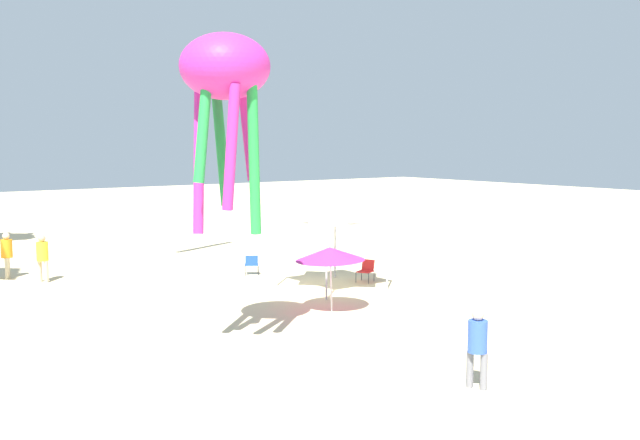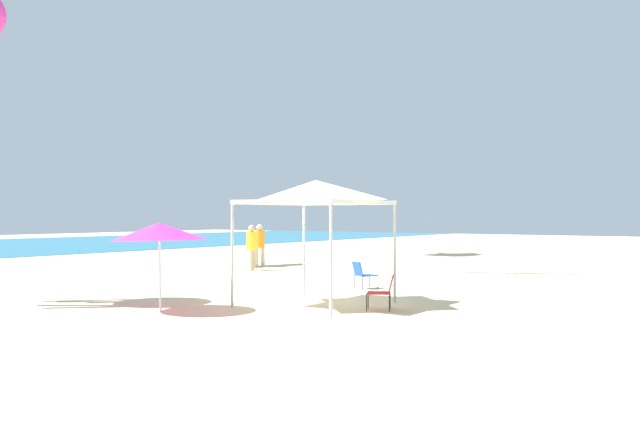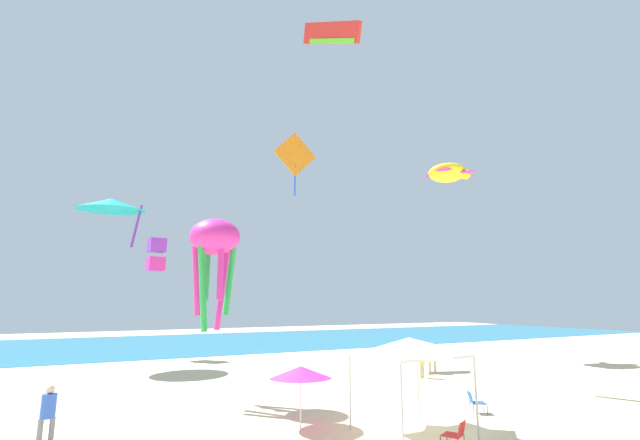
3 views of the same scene
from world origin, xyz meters
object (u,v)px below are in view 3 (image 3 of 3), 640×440
canopy_tent (409,347)px  kite_parafoil_red (331,33)px  kite_delta_teal (112,204)px  kite_box_purple (156,255)px  person_near_umbrella (432,356)px  kite_diamond_orange (295,156)px  kite_octopus_magenta (215,243)px  person_far_stroller (421,359)px  person_beachcomber (48,410)px  beach_umbrella (301,372)px  folding_chair_near_cooler (456,433)px  folding_chair_right_of_tent (475,401)px  kite_turtle_yellow (448,173)px

canopy_tent → kite_parafoil_red: (2.18, 9.39, 18.14)m
kite_delta_teal → kite_box_purple: size_ratio=2.35×
person_near_umbrella → kite_diamond_orange: size_ratio=0.36×
person_near_umbrella → kite_octopus_magenta: 15.22m
kite_delta_teal → person_far_stroller: bearing=169.4°
person_beachcomber → kite_box_purple: bearing=-123.8°
beach_umbrella → person_far_stroller: size_ratio=1.21×
folding_chair_near_cooler → kite_diamond_orange: 23.65m
kite_parafoil_red → kite_box_purple: size_ratio=1.63×
person_beachcomber → folding_chair_right_of_tent: bearing=148.1°
kite_octopus_magenta → person_far_stroller: bearing=84.1°
folding_chair_right_of_tent → kite_box_purple: 26.36m
person_far_stroller → kite_diamond_orange: (-4.36, 8.38, 14.04)m
person_far_stroller → kite_octopus_magenta: (-12.33, -1.18, 5.78)m
folding_chair_right_of_tent → person_beachcomber: size_ratio=0.46×
folding_chair_right_of_tent → kite_box_purple: bearing=51.8°
person_near_umbrella → kite_diamond_orange: bearing=-33.5°
kite_diamond_orange → kite_box_purple: (-8.59, 7.84, -7.13)m
folding_chair_right_of_tent → kite_octopus_magenta: size_ratio=0.17×
folding_chair_right_of_tent → person_near_umbrella: person_near_umbrella is taller
kite_delta_teal → kite_parafoil_red: bearing=161.9°
person_beachcomber → kite_box_purple: kite_box_purple is taller
person_near_umbrella → kite_box_purple: bearing=-28.5°
beach_umbrella → kite_delta_teal: (-6.26, 18.19, 9.08)m
person_beachcomber → kite_delta_teal: bearing=-115.0°
folding_chair_right_of_tent → beach_umbrella: bearing=109.3°
kite_turtle_yellow → kite_parafoil_red: bearing=-158.6°
person_near_umbrella → kite_parafoil_red: bearing=15.6°
kite_octopus_magenta → kite_diamond_orange: bearing=128.8°
person_beachcomber → kite_octopus_magenta: 8.55m
folding_chair_near_cooler → person_near_umbrella: bearing=-155.4°
kite_octopus_magenta → canopy_tent: bearing=24.6°
canopy_tent → person_near_umbrella: bearing=45.9°
person_far_stroller → kite_parafoil_red: bearing=-42.6°
kite_diamond_orange → person_far_stroller: bearing=116.1°
person_beachcomber → kite_turtle_yellow: size_ratio=0.43×
beach_umbrella → person_near_umbrella: beach_umbrella is taller
person_near_umbrella → kite_parafoil_red: size_ratio=0.43×
person_beachcomber → kite_delta_teal: (1.33, 16.47, 9.88)m
kite_octopus_magenta → person_near_umbrella: bearing=87.2°
canopy_tent → folding_chair_right_of_tent: bearing=14.9°
folding_chair_right_of_tent → canopy_tent: bearing=134.4°
folding_chair_near_cooler → person_far_stroller: (7.08, 10.00, 0.59)m
kite_parafoil_red → kite_box_purple: 21.32m
kite_parafoil_red → kite_octopus_magenta: kite_parafoil_red is taller
folding_chair_near_cooler → kite_octopus_magenta: (-5.25, 8.82, 6.37)m
kite_box_purple → kite_diamond_orange: bearing=39.1°
canopy_tent → beach_umbrella: size_ratio=1.44×
beach_umbrella → person_far_stroller: bearing=30.1°
kite_diamond_orange → kite_box_purple: size_ratio=1.92×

